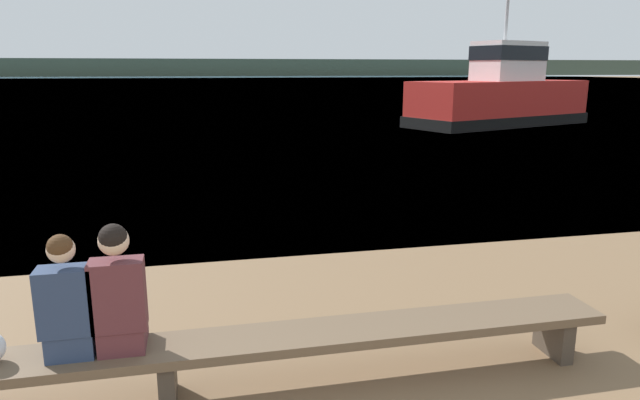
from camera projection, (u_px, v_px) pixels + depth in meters
water_surface at (191, 80)px, 121.53m from camera, size 240.00×240.00×0.00m
far_shoreline at (190, 67)px, 190.35m from camera, size 600.00×12.00×5.55m
bench_main at (166, 356)px, 4.27m from camera, size 7.18×0.50×0.45m
person_left at (68, 305)px, 4.04m from camera, size 0.38×0.42×0.92m
person_right at (119, 296)px, 4.10m from camera, size 0.38×0.42×0.97m
tugboat_red at (500, 99)px, 25.28m from camera, size 9.28×5.83×6.34m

